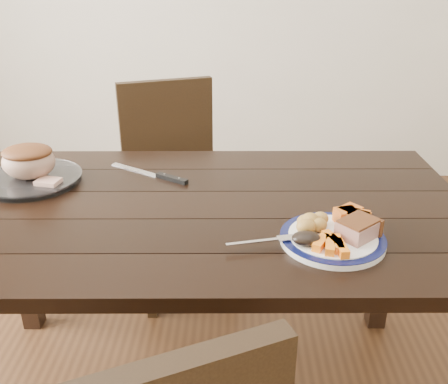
{
  "coord_description": "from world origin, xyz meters",
  "views": [
    {
      "loc": [
        0.11,
        -1.31,
        1.4
      ],
      "look_at": [
        0.08,
        -0.02,
        0.8
      ],
      "focal_mm": 40.0,
      "sensor_mm": 36.0,
      "label": 1
    }
  ],
  "objects_px": {
    "fork": "(266,241)",
    "chair_far": "(174,176)",
    "dinner_plate": "(332,239)",
    "serving_platter": "(32,180)",
    "carving_knife": "(162,176)",
    "roast_joint": "(29,162)",
    "pork_slice": "(358,229)",
    "dining_table": "(198,232)"
  },
  "relations": [
    {
      "from": "dinner_plate",
      "to": "roast_joint",
      "type": "height_order",
      "value": "roast_joint"
    },
    {
      "from": "dinner_plate",
      "to": "serving_platter",
      "type": "height_order",
      "value": "serving_platter"
    },
    {
      "from": "dinner_plate",
      "to": "carving_knife",
      "type": "xyz_separation_m",
      "value": [
        -0.49,
        0.4,
        -0.0
      ]
    },
    {
      "from": "dinner_plate",
      "to": "roast_joint",
      "type": "distance_m",
      "value": 0.97
    },
    {
      "from": "dinner_plate",
      "to": "fork",
      "type": "bearing_deg",
      "value": -169.55
    },
    {
      "from": "roast_joint",
      "to": "dining_table",
      "type": "bearing_deg",
      "value": -15.14
    },
    {
      "from": "pork_slice",
      "to": "fork",
      "type": "bearing_deg",
      "value": -173.42
    },
    {
      "from": "chair_far",
      "to": "dinner_plate",
      "type": "xyz_separation_m",
      "value": [
        0.52,
        -0.94,
        0.23
      ]
    },
    {
      "from": "serving_platter",
      "to": "carving_knife",
      "type": "relative_size",
      "value": 1.09
    },
    {
      "from": "fork",
      "to": "roast_joint",
      "type": "height_order",
      "value": "roast_joint"
    },
    {
      "from": "fork",
      "to": "chair_far",
      "type": "bearing_deg",
      "value": 96.15
    },
    {
      "from": "serving_platter",
      "to": "roast_joint",
      "type": "xyz_separation_m",
      "value": [
        0.0,
        0.0,
        0.06
      ]
    },
    {
      "from": "chair_far",
      "to": "serving_platter",
      "type": "bearing_deg",
      "value": 37.06
    },
    {
      "from": "dining_table",
      "to": "pork_slice",
      "type": "distance_m",
      "value": 0.49
    },
    {
      "from": "pork_slice",
      "to": "roast_joint",
      "type": "relative_size",
      "value": 0.57
    },
    {
      "from": "dining_table",
      "to": "dinner_plate",
      "type": "xyz_separation_m",
      "value": [
        0.36,
        -0.21,
        0.1
      ]
    },
    {
      "from": "carving_knife",
      "to": "roast_joint",
      "type": "bearing_deg",
      "value": -141.96
    },
    {
      "from": "chair_far",
      "to": "roast_joint",
      "type": "height_order",
      "value": "chair_far"
    },
    {
      "from": "serving_platter",
      "to": "pork_slice",
      "type": "bearing_deg",
      "value": -20.45
    },
    {
      "from": "serving_platter",
      "to": "dining_table",
      "type": "bearing_deg",
      "value": -15.14
    },
    {
      "from": "dinner_plate",
      "to": "roast_joint",
      "type": "relative_size",
      "value": 1.61
    },
    {
      "from": "serving_platter",
      "to": "dinner_plate",
      "type": "bearing_deg",
      "value": -21.4
    },
    {
      "from": "chair_far",
      "to": "dinner_plate",
      "type": "relative_size",
      "value": 3.5
    },
    {
      "from": "serving_platter",
      "to": "pork_slice",
      "type": "xyz_separation_m",
      "value": [
        0.96,
        -0.36,
        0.03
      ]
    },
    {
      "from": "chair_far",
      "to": "carving_knife",
      "type": "bearing_deg",
      "value": 73.61
    },
    {
      "from": "dining_table",
      "to": "roast_joint",
      "type": "bearing_deg",
      "value": 164.86
    },
    {
      "from": "chair_far",
      "to": "fork",
      "type": "relative_size",
      "value": 5.26
    },
    {
      "from": "dinner_plate",
      "to": "serving_platter",
      "type": "distance_m",
      "value": 0.97
    },
    {
      "from": "fork",
      "to": "roast_joint",
      "type": "relative_size",
      "value": 1.07
    },
    {
      "from": "roast_joint",
      "to": "chair_far",
      "type": "bearing_deg",
      "value": 56.81
    },
    {
      "from": "fork",
      "to": "carving_knife",
      "type": "xyz_separation_m",
      "value": [
        -0.32,
        0.43,
        -0.01
      ]
    },
    {
      "from": "pork_slice",
      "to": "roast_joint",
      "type": "distance_m",
      "value": 1.03
    },
    {
      "from": "roast_joint",
      "to": "fork",
      "type": "bearing_deg",
      "value": -27.72
    },
    {
      "from": "pork_slice",
      "to": "carving_knife",
      "type": "xyz_separation_m",
      "value": [
        -0.55,
        0.4,
        -0.04
      ]
    },
    {
      "from": "dining_table",
      "to": "dinner_plate",
      "type": "distance_m",
      "value": 0.43
    },
    {
      "from": "dining_table",
      "to": "fork",
      "type": "bearing_deg",
      "value": -51.42
    },
    {
      "from": "dinner_plate",
      "to": "serving_platter",
      "type": "xyz_separation_m",
      "value": [
        -0.9,
        0.35,
        0.0
      ]
    },
    {
      "from": "chair_far",
      "to": "roast_joint",
      "type": "distance_m",
      "value": 0.76
    },
    {
      "from": "serving_platter",
      "to": "fork",
      "type": "relative_size",
      "value": 1.74
    },
    {
      "from": "chair_far",
      "to": "fork",
      "type": "distance_m",
      "value": 1.06
    },
    {
      "from": "roast_joint",
      "to": "dinner_plate",
      "type": "bearing_deg",
      "value": -21.4
    },
    {
      "from": "serving_platter",
      "to": "carving_knife",
      "type": "distance_m",
      "value": 0.42
    }
  ]
}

